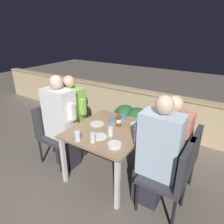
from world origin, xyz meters
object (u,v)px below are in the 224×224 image
Objects in this scene: beer_bottle at (119,120)px; person_blue_shirt at (156,155)px; chair_left_near at (53,128)px; person_green_blouse at (73,116)px; chair_left_far at (64,120)px; person_white_polo at (62,122)px; person_coral_top at (167,145)px; potted_plant at (78,108)px; chair_right_far at (183,157)px; chair_right_near at (173,173)px.

person_blue_shirt is at bearing -24.86° from beer_bottle.
person_blue_shirt is at bearing -0.45° from chair_left_near.
chair_left_near is 0.68× the size of person_green_blouse.
chair_left_near is at bearing -78.07° from chair_left_far.
chair_left_far is 1.08m from beer_bottle.
person_white_polo reaches higher than person_blue_shirt.
chair_left_far is at bearing 169.71° from person_blue_shirt.
chair_left_far is 0.71× the size of person_coral_top.
chair_left_near is 1.00× the size of chair_left_far.
chair_left_far is 3.75× the size of beer_bottle.
potted_plant is at bearing 109.55° from chair_left_near.
person_coral_top is (1.71, 0.03, 0.10)m from chair_left_far.
chair_left_near is 1.89m from chair_right_far.
person_coral_top is at bearing -180.00° from chair_right_far.
person_white_polo reaches higher than beer_bottle.
chair_left_near is at bearing 179.55° from person_blue_shirt.
chair_left_near is 0.99m from potted_plant.
person_white_polo is 1.69m from chair_right_far.
chair_right_far is at bearing 1.07° from person_green_blouse.
person_green_blouse is at bearing 101.57° from person_white_polo.
chair_left_near is 1.00× the size of chair_right_near.
chair_left_far is at bearing -179.05° from chair_right_far.
potted_plant is (-0.27, 0.64, -0.05)m from chair_left_far.
beer_bottle is 0.30× the size of potted_plant.
potted_plant is (-0.53, 0.93, -0.20)m from person_white_polo.
potted_plant is at bearing 126.67° from person_green_blouse.
beer_bottle is at bearing -177.75° from chair_right_far.
potted_plant is at bearing 163.05° from person_coral_top.
person_coral_top reaches higher than chair_left_far.
person_green_blouse is at bearing 179.83° from beer_bottle.
potted_plant is (-1.31, 0.64, -0.32)m from beer_bottle.
chair_left_far is at bearing 179.86° from beer_bottle.
chair_right_far is (1.72, 0.03, -0.12)m from person_green_blouse.
person_coral_top is at bearing -16.95° from potted_plant.
person_coral_top reaches higher than potted_plant.
person_green_blouse is 1.46× the size of chair_right_far.
potted_plant is (-2.19, 0.60, -0.05)m from chair_right_far.
chair_left_far is at bearing 131.84° from person_white_polo.
chair_left_near is at bearing -163.29° from beer_bottle.
person_blue_shirt is (1.65, -0.01, 0.15)m from chair_left_near.
beer_bottle is (1.04, -0.00, 0.27)m from chair_left_far.
person_blue_shirt reaches higher than potted_plant.
person_coral_top is (1.65, 0.33, 0.10)m from chair_left_near.
person_blue_shirt is (1.44, -0.01, -0.00)m from person_white_polo.
person_green_blouse reaches higher than chair_right_near.
person_green_blouse is 1.46× the size of chair_right_near.
chair_left_near is at bearing -169.96° from chair_right_far.
chair_left_near is at bearing -115.61° from person_green_blouse.
chair_right_near is (1.71, -0.31, -0.12)m from person_green_blouse.
person_blue_shirt is (1.50, -0.31, 0.03)m from person_green_blouse.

